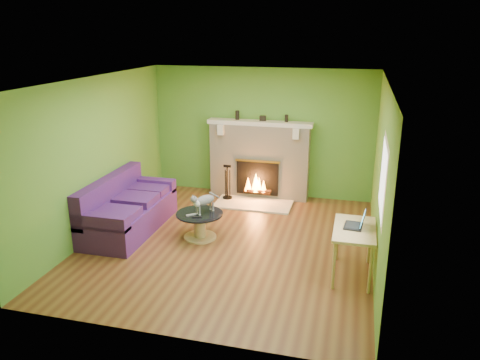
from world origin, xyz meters
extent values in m
plane|color=#5D311A|center=(0.00, 0.00, 0.00)|extent=(5.00, 5.00, 0.00)
plane|color=white|center=(0.00, 0.00, 2.60)|extent=(5.00, 5.00, 0.00)
plane|color=#599831|center=(0.00, 2.50, 1.30)|extent=(5.00, 0.00, 5.00)
plane|color=#599831|center=(0.00, -2.50, 1.30)|extent=(5.00, 0.00, 5.00)
plane|color=#599831|center=(-2.25, 0.00, 1.30)|extent=(0.00, 5.00, 5.00)
plane|color=#599831|center=(2.25, 0.00, 1.30)|extent=(0.00, 5.00, 5.00)
plane|color=silver|center=(2.24, -0.90, 1.55)|extent=(0.00, 1.20, 1.20)
plane|color=white|center=(2.23, -0.90, 1.55)|extent=(0.00, 1.06, 1.06)
cube|color=beige|center=(0.00, 2.33, 0.75)|extent=(2.00, 0.35, 1.50)
cube|color=black|center=(0.00, 2.13, 0.44)|extent=(0.85, 0.03, 0.68)
cube|color=gold|center=(0.00, 2.13, 0.80)|extent=(0.91, 0.02, 0.04)
cylinder|color=black|center=(0.00, 2.10, 0.16)|extent=(0.55, 0.07, 0.07)
cube|color=beige|center=(0.00, 2.30, 1.54)|extent=(2.10, 0.28, 0.08)
cube|color=beige|center=(-0.75, 2.11, 1.40)|extent=(0.12, 0.10, 0.20)
cube|color=beige|center=(0.75, 2.11, 1.40)|extent=(0.12, 0.10, 0.20)
cube|color=beige|center=(0.00, 1.80, 0.01)|extent=(1.50, 0.75, 0.03)
cube|color=beige|center=(0.00, 2.30, 1.54)|extent=(2.10, 0.28, 0.08)
cube|color=#451B68|center=(-1.80, 0.09, 0.23)|extent=(0.92, 2.05, 0.46)
cube|color=#451B68|center=(-2.14, 0.09, 0.63)|extent=(0.21, 2.05, 0.58)
cube|color=#451B68|center=(-1.80, -0.82, 0.53)|extent=(0.92, 0.21, 0.23)
cube|color=#451B68|center=(-1.80, 1.01, 0.53)|extent=(0.92, 0.21, 0.23)
cube|color=#451B68|center=(-1.75, -0.48, 0.53)|extent=(0.74, 0.55, 0.13)
cube|color=#451B68|center=(-1.75, 0.20, 0.53)|extent=(0.74, 0.55, 0.13)
cube|color=#451B68|center=(-1.75, 0.78, 0.53)|extent=(0.74, 0.55, 0.13)
cylinder|color=tan|center=(-0.52, 0.08, 0.01)|extent=(0.54, 0.54, 0.03)
cylinder|color=tan|center=(-0.52, 0.08, 0.22)|extent=(0.19, 0.19, 0.38)
cylinder|color=black|center=(-0.52, 0.08, 0.43)|extent=(0.77, 0.77, 0.02)
cube|color=tan|center=(1.95, -0.57, 0.70)|extent=(0.56, 0.97, 0.04)
cylinder|color=tan|center=(1.72, -1.00, 0.34)|extent=(0.04, 0.04, 0.68)
cylinder|color=tan|center=(2.18, -1.00, 0.34)|extent=(0.04, 0.04, 0.68)
cylinder|color=tan|center=(1.72, -0.13, 0.34)|extent=(0.04, 0.04, 0.68)
cylinder|color=tan|center=(2.18, -0.13, 0.34)|extent=(0.04, 0.04, 0.68)
cube|color=gray|center=(-0.62, -0.04, 0.45)|extent=(0.16, 0.15, 0.02)
cube|color=black|center=(-0.50, -0.10, 0.45)|extent=(0.17, 0.08, 0.02)
cylinder|color=black|center=(-0.47, 2.33, 1.67)|extent=(0.08, 0.08, 0.18)
cylinder|color=black|center=(0.53, 2.33, 1.65)|extent=(0.07, 0.07, 0.14)
cube|color=black|center=(0.05, 2.33, 1.63)|extent=(0.12, 0.08, 0.10)
camera|label=1|loc=(1.89, -6.64, 3.31)|focal=35.00mm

